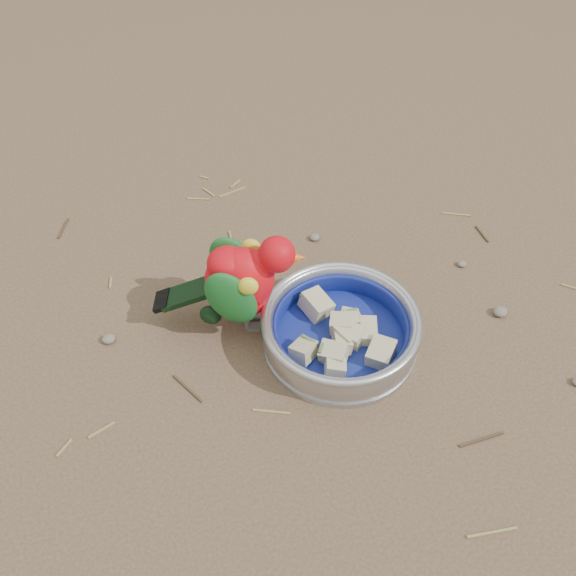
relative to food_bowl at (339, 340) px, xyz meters
name	(u,v)px	position (x,y,z in m)	size (l,w,h in m)	color
ground	(324,340)	(-0.02, 0.01, -0.01)	(60.00, 60.00, 0.00)	brown
food_bowl	(339,340)	(0.00, 0.00, 0.00)	(0.23, 0.23, 0.02)	#B2B2BA
bowl_wall	(341,328)	(0.00, 0.00, 0.03)	(0.23, 0.23, 0.04)	#B2B2BA
fruit_wedges	(340,331)	(0.00, 0.00, 0.02)	(0.14, 0.14, 0.03)	#C0B58A
lory_parrot	(243,286)	(-0.13, 0.08, 0.08)	(0.10, 0.21, 0.17)	red
ground_debris	(308,316)	(-0.03, 0.06, -0.01)	(0.90, 0.80, 0.01)	#95854B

